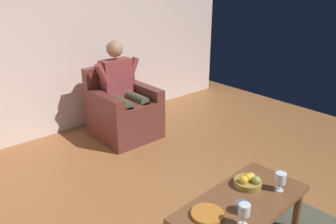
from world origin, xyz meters
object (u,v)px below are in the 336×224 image
(fruit_bowl, at_px, (248,181))
(candle_jar, at_px, (243,207))
(armchair, at_px, (123,112))
(decorative_dish, at_px, (207,214))
(person_seated, at_px, (122,87))
(wine_glass_near, at_px, (280,179))
(coffee_table, at_px, (241,208))
(wine_glass_far, at_px, (244,211))

(fruit_bowl, xyz_separation_m, candle_jar, (0.30, 0.17, -0.00))
(armchair, xyz_separation_m, decorative_dish, (0.81, 2.23, 0.11))
(fruit_bowl, bearing_deg, person_seated, -97.49)
(person_seated, relative_size, wine_glass_near, 8.14)
(armchair, relative_size, decorative_dish, 3.90)
(decorative_dish, bearing_deg, wine_glass_near, 166.14)
(person_seated, distance_m, decorative_dish, 2.38)
(candle_jar, bearing_deg, coffee_table, -142.58)
(person_seated, height_order, fruit_bowl, person_seated)
(wine_glass_far, bearing_deg, armchair, -105.84)
(wine_glass_near, relative_size, decorative_dish, 0.66)
(coffee_table, relative_size, wine_glass_near, 7.45)
(person_seated, bearing_deg, wine_glass_far, 74.56)
(fruit_bowl, height_order, decorative_dish, fruit_bowl)
(fruit_bowl, distance_m, candle_jar, 0.34)
(person_seated, height_order, coffee_table, person_seated)
(fruit_bowl, bearing_deg, coffee_table, 25.16)
(person_seated, distance_m, wine_glass_near, 2.40)
(coffee_table, bearing_deg, person_seated, -102.01)
(wine_glass_near, bearing_deg, candle_jar, -3.32)
(wine_glass_far, relative_size, candle_jar, 1.70)
(fruit_bowl, bearing_deg, decorative_dish, 3.68)
(armchair, distance_m, candle_jar, 2.45)
(wine_glass_near, bearing_deg, person_seated, -93.67)
(wine_glass_far, distance_m, candle_jar, 0.16)
(armchair, distance_m, wine_glass_near, 2.41)
(armchair, bearing_deg, person_seated, 90.00)
(wine_glass_far, bearing_deg, coffee_table, -141.56)
(coffee_table, height_order, decorative_dish, decorative_dish)
(candle_jar, bearing_deg, wine_glass_far, 39.32)
(wine_glass_near, height_order, decorative_dish, wine_glass_near)
(wine_glass_far, relative_size, fruit_bowl, 0.75)
(wine_glass_near, bearing_deg, decorative_dish, -13.86)
(wine_glass_near, bearing_deg, armchair, -93.66)
(coffee_table, xyz_separation_m, wine_glass_near, (-0.33, 0.10, 0.16))
(armchair, xyz_separation_m, coffee_table, (0.49, 2.29, 0.04))
(person_seated, distance_m, fruit_bowl, 2.23)
(decorative_dish, height_order, candle_jar, candle_jar)
(coffee_table, xyz_separation_m, fruit_bowl, (-0.20, -0.09, 0.10))
(armchair, distance_m, coffee_table, 2.35)
(wine_glass_far, distance_m, fruit_bowl, 0.49)
(armchair, relative_size, wine_glass_near, 5.90)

